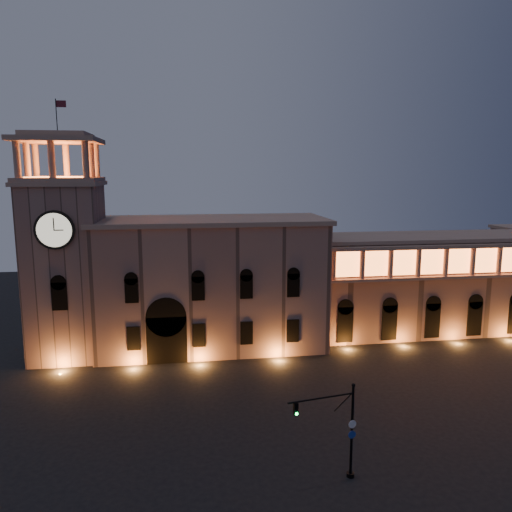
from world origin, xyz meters
name	(u,v)px	position (x,y,z in m)	size (l,w,h in m)	color
ground	(247,421)	(0.00, 0.00, 0.00)	(160.00, 160.00, 0.00)	black
government_building	(211,283)	(-2.08, 21.93, 8.77)	(30.80, 12.80, 17.60)	#8C665B
clock_tower	(66,261)	(-20.50, 20.98, 12.50)	(9.80, 9.80, 32.40)	#8C665B
colonnade_wing	(438,282)	(32.00, 23.92, 7.33)	(40.60, 11.50, 14.50)	#876156
traffic_light	(341,430)	(5.93, -10.12, 4.11)	(5.63, 1.36, 7.82)	black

